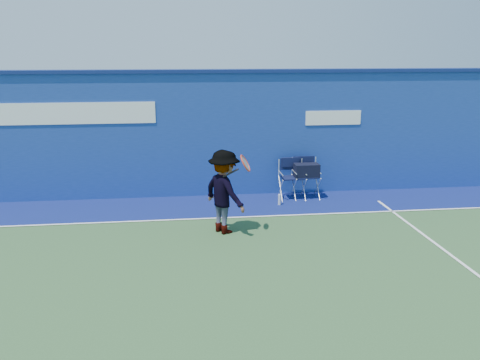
{
  "coord_description": "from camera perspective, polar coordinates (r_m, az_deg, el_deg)",
  "views": [
    {
      "loc": [
        -0.23,
        -7.18,
        3.53
      ],
      "look_at": [
        0.98,
        2.6,
        1.0
      ],
      "focal_mm": 38.0,
      "sensor_mm": 36.0,
      "label": 1
    }
  ],
  "objects": [
    {
      "name": "court_lines",
      "position": [
        8.54,
        -4.94,
        -9.98
      ],
      "size": [
        24.0,
        12.0,
        0.01
      ],
      "color": "white",
      "rests_on": "out_of_bounds_strip"
    },
    {
      "name": "out_of_bounds_strip",
      "position": [
        11.82,
        -5.6,
        -3.03
      ],
      "size": [
        24.0,
        1.8,
        0.01
      ],
      "primitive_type": "cube",
      "color": "#0D1957",
      "rests_on": "ground"
    },
    {
      "name": "water_bottle",
      "position": [
        11.92,
        4.46,
        -2.22
      ],
      "size": [
        0.07,
        0.07,
        0.26
      ],
      "primitive_type": "cylinder",
      "color": "silver",
      "rests_on": "ground"
    },
    {
      "name": "directors_chair_right",
      "position": [
        12.48,
        7.4,
        -0.17
      ],
      "size": [
        0.59,
        0.53,
        0.99
      ],
      "color": "silver",
      "rests_on": "ground"
    },
    {
      "name": "tennis_player",
      "position": [
        9.95,
        -1.77,
        -1.32
      ],
      "size": [
        1.11,
        1.24,
        1.66
      ],
      "color": "#EA4738",
      "rests_on": "ground"
    },
    {
      "name": "stadium_wall",
      "position": [
        12.54,
        -5.93,
        5.24
      ],
      "size": [
        24.0,
        0.5,
        3.08
      ],
      "color": "navy",
      "rests_on": "ground"
    },
    {
      "name": "directors_chair_left",
      "position": [
        12.44,
        5.85,
        -0.62
      ],
      "size": [
        0.57,
        0.53,
        0.97
      ],
      "color": "silver",
      "rests_on": "ground"
    },
    {
      "name": "ground",
      "position": [
        8.0,
        -4.77,
        -11.83
      ],
      "size": [
        80.0,
        80.0,
        0.0
      ],
      "primitive_type": "plane",
      "color": "#30522B",
      "rests_on": "ground"
    }
  ]
}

